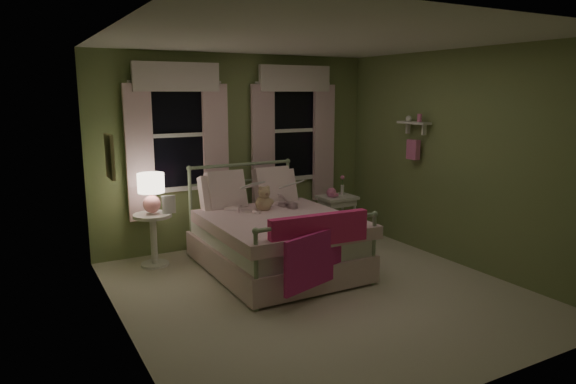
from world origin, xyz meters
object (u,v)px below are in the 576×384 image
nightstand_left (153,232)px  table_lamp (151,189)px  child_right (278,188)px  child_left (237,189)px  teddy_bear (264,200)px  bed (274,238)px  nightstand_right (337,203)px

nightstand_left → table_lamp: bearing=45.0°
child_right → nightstand_left: bearing=-27.4°
child_left → table_lamp: (-0.95, 0.39, 0.03)m
child_right → child_left: bearing=-13.1°
child_left → child_right: size_ratio=1.11×
child_right → teddy_bear: 0.34m
child_right → nightstand_left: child_right is taller
child_right → bed: bearing=43.3°
nightstand_left → nightstand_right: same height
teddy_bear → nightstand_left: 1.40m
teddy_bear → nightstand_left: size_ratio=0.50×
child_left → child_right: (0.56, 0.00, -0.04)m
table_lamp → nightstand_right: (2.56, -0.19, -0.40)m
child_right → teddy_bear: child_right is taller
bed → teddy_bear: size_ratio=6.25×
nightstand_left → child_right: bearing=-14.3°
child_right → nightstand_right: 1.13m
bed → nightstand_left: 1.47m
teddy_bear → nightstand_left: teddy_bear is taller
table_lamp → child_right: bearing=-14.3°
child_left → bed: bearing=97.0°
bed → teddy_bear: (-0.00, 0.26, 0.41)m
bed → child_right: 0.72m
bed → child_left: 0.74m
bed → nightstand_right: bearing=25.0°
child_right → nightstand_left: 1.63m
bed → child_left: (-0.28, 0.42, 0.54)m
bed → child_right: size_ratio=3.14×
bed → nightstand_right: bed is taller
child_left → nightstand_right: bearing=160.5°
bed → child_left: child_left is taller
bed → nightstand_right: (1.33, 0.62, 0.17)m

